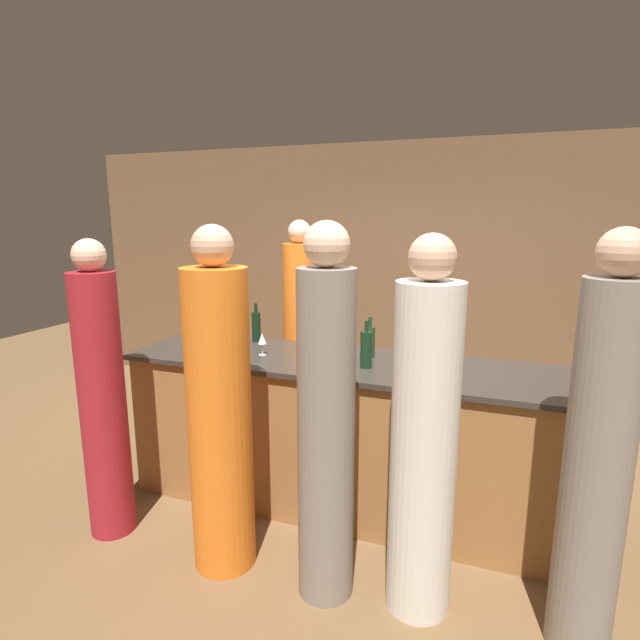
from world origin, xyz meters
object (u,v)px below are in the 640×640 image
Objects in this scene: wine_bottle_1 at (366,349)px; guest_3 at (220,415)px; wine_bottle_2 at (256,326)px; bartender at (300,341)px; wine_bottle_0 at (370,341)px; guest_2 at (598,463)px; guest_1 at (326,427)px; guest_4 at (424,443)px; guest_0 at (102,399)px.

guest_3 is at bearing -131.72° from wine_bottle_1.
wine_bottle_2 is at bearing 159.12° from wine_bottle_1.
bartender reaches higher than wine_bottle_0.
wine_bottle_1 is (-1.25, 0.68, 0.24)m from guest_2.
wine_bottle_2 is at bearing 172.07° from wine_bottle_0.
guest_1 is at bearing -176.71° from guest_2.
wine_bottle_0 is 0.95× the size of wine_bottle_2.
bartender is 1.86m from guest_1.
wine_bottle_0 is 0.96m from wine_bottle_2.
guest_1 is at bearing -90.67° from wine_bottle_1.
wine_bottle_1 reaches higher than wine_bottle_2.
guest_1 reaches higher than guest_4.
guest_1 reaches higher than wine_bottle_0.
guest_2 is (1.26, 0.07, -0.01)m from guest_1.
guest_0 is 1.78m from wine_bottle_0.
wine_bottle_1 is at bearing -81.07° from wine_bottle_0.
wine_bottle_0 is at bearing -7.93° from wine_bottle_2.
wine_bottle_2 is at bearing 131.01° from guest_1.
guest_0 is (-0.67, -1.64, -0.04)m from bartender.
guest_1 is 1.27m from guest_2.
wine_bottle_2 is at bearing 144.35° from guest_4.
guest_0 is 2.77m from guest_2.
bartender is 6.58× the size of wine_bottle_2.
guest_2 is at bearing 3.29° from guest_1.
guest_2 is 1.00× the size of guest_3.
guest_1 is 1.51m from wine_bottle_2.
guest_0 is 6.10× the size of wine_bottle_1.
guest_4 is at bearing -179.78° from guest_2.
guest_0 reaches higher than wine_bottle_1.
guest_3 is (0.19, -1.65, -0.02)m from bartender.
guest_2 is at bearing 0.22° from guest_4.
guest_1 is (1.50, -0.03, 0.06)m from guest_0.
guest_1 is 0.65m from guest_3.
guest_1 is 1.03× the size of guest_4.
guest_0 is at bearing -178.88° from guest_4.
guest_3 is (0.86, -0.01, 0.03)m from guest_0.
bartender is at bearing 67.67° from guest_0.
guest_2 reaches higher than wine_bottle_1.
guest_0 is at bearing -154.56° from wine_bottle_1.
guest_0 is 6.61× the size of wine_bottle_0.
guest_2 is 2.49m from wine_bottle_2.
guest_0 reaches higher than wine_bottle_0.
guest_1 is at bearing -88.29° from wine_bottle_0.
guest_2 is at bearing -28.36° from wine_bottle_1.
bartender reaches higher than guest_3.
wine_bottle_2 is (-0.99, 0.38, -0.00)m from wine_bottle_1.
wine_bottle_2 is (-0.15, -0.54, 0.24)m from bartender.
wine_bottle_2 reaches higher than wine_bottle_0.
wine_bottle_0 is at bearing 144.51° from guest_2.
guest_1 is at bearing -1.42° from guest_3.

